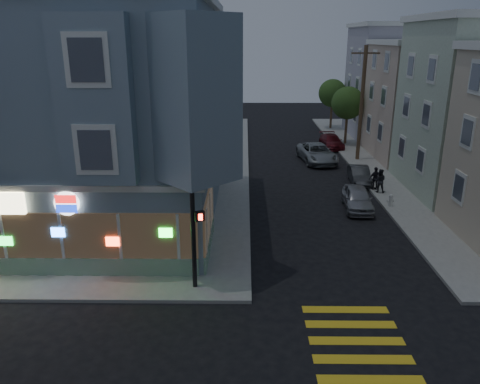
{
  "coord_description": "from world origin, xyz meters",
  "views": [
    {
      "loc": [
        2.73,
        -13.63,
        9.71
      ],
      "look_at": [
        2.5,
        6.72,
        2.96
      ],
      "focal_mm": 35.0,
      "sensor_mm": 36.0,
      "label": 1
    }
  ],
  "objects_px": {
    "parked_car_a": "(358,198)",
    "street_tree_far": "(332,93)",
    "parked_car_b": "(359,175)",
    "parked_car_c": "(332,141)",
    "utility_pole": "(362,102)",
    "street_tree_near": "(348,103)",
    "parked_car_d": "(317,153)",
    "pedestrian_b": "(375,178)",
    "fire_hydrant": "(391,200)",
    "pedestrian_a": "(380,181)",
    "traffic_signal": "(192,198)"
  },
  "relations": [
    {
      "from": "street_tree_near",
      "to": "street_tree_far",
      "type": "relative_size",
      "value": 1.0
    },
    {
      "from": "street_tree_near",
      "to": "pedestrian_a",
      "type": "height_order",
      "value": "street_tree_near"
    },
    {
      "from": "parked_car_d",
      "to": "traffic_signal",
      "type": "bearing_deg",
      "value": -118.4
    },
    {
      "from": "parked_car_c",
      "to": "fire_hydrant",
      "type": "distance_m",
      "value": 16.19
    },
    {
      "from": "parked_car_b",
      "to": "traffic_signal",
      "type": "bearing_deg",
      "value": -120.06
    },
    {
      "from": "street_tree_far",
      "to": "pedestrian_a",
      "type": "xyz_separation_m",
      "value": [
        -0.77,
        -22.7,
        -3.02
      ]
    },
    {
      "from": "street_tree_far",
      "to": "parked_car_a",
      "type": "distance_m",
      "value": 25.84
    },
    {
      "from": "utility_pole",
      "to": "street_tree_far",
      "type": "height_order",
      "value": "utility_pole"
    },
    {
      "from": "pedestrian_a",
      "to": "parked_car_c",
      "type": "relative_size",
      "value": 0.37
    },
    {
      "from": "utility_pole",
      "to": "parked_car_d",
      "type": "height_order",
      "value": "utility_pole"
    },
    {
      "from": "pedestrian_b",
      "to": "fire_hydrant",
      "type": "height_order",
      "value": "pedestrian_b"
    },
    {
      "from": "pedestrian_b",
      "to": "parked_car_c",
      "type": "distance_m",
      "value": 12.96
    },
    {
      "from": "parked_car_b",
      "to": "parked_car_c",
      "type": "height_order",
      "value": "parked_car_c"
    },
    {
      "from": "parked_car_a",
      "to": "street_tree_far",
      "type": "bearing_deg",
      "value": 88.1
    },
    {
      "from": "parked_car_c",
      "to": "pedestrian_b",
      "type": "bearing_deg",
      "value": -91.51
    },
    {
      "from": "street_tree_far",
      "to": "parked_car_a",
      "type": "bearing_deg",
      "value": -96.3
    },
    {
      "from": "parked_car_a",
      "to": "parked_car_b",
      "type": "bearing_deg",
      "value": 80.22
    },
    {
      "from": "parked_car_b",
      "to": "parked_car_d",
      "type": "xyz_separation_m",
      "value": [
        -2.1,
        5.87,
        0.15
      ]
    },
    {
      "from": "pedestrian_b",
      "to": "fire_hydrant",
      "type": "distance_m",
      "value": 3.26
    },
    {
      "from": "utility_pole",
      "to": "parked_car_c",
      "type": "xyz_separation_m",
      "value": [
        -1.3,
        4.79,
        -4.2
      ]
    },
    {
      "from": "parked_car_d",
      "to": "pedestrian_b",
      "type": "bearing_deg",
      "value": -78.37
    },
    {
      "from": "parked_car_b",
      "to": "parked_car_c",
      "type": "xyz_separation_m",
      "value": [
        0.0,
        11.07,
        0.01
      ]
    },
    {
      "from": "utility_pole",
      "to": "traffic_signal",
      "type": "relative_size",
      "value": 1.58
    },
    {
      "from": "street_tree_far",
      "to": "pedestrian_a",
      "type": "distance_m",
      "value": 22.91
    },
    {
      "from": "parked_car_a",
      "to": "parked_car_d",
      "type": "relative_size",
      "value": 0.74
    },
    {
      "from": "parked_car_b",
      "to": "pedestrian_a",
      "type": "bearing_deg",
      "value": -69.37
    },
    {
      "from": "pedestrian_a",
      "to": "parked_car_b",
      "type": "relative_size",
      "value": 0.43
    },
    {
      "from": "pedestrian_a",
      "to": "fire_hydrant",
      "type": "distance_m",
      "value": 2.72
    },
    {
      "from": "pedestrian_a",
      "to": "parked_car_c",
      "type": "bearing_deg",
      "value": -71.93
    },
    {
      "from": "utility_pole",
      "to": "pedestrian_a",
      "type": "distance_m",
      "value": 9.54
    },
    {
      "from": "fire_hydrant",
      "to": "pedestrian_a",
      "type": "bearing_deg",
      "value": 88.9
    },
    {
      "from": "street_tree_near",
      "to": "parked_car_b",
      "type": "distance_m",
      "value": 12.81
    },
    {
      "from": "parked_car_a",
      "to": "parked_car_d",
      "type": "distance_m",
      "value": 11.1
    },
    {
      "from": "pedestrian_b",
      "to": "parked_car_d",
      "type": "bearing_deg",
      "value": -84.9
    },
    {
      "from": "street_tree_far",
      "to": "parked_car_c",
      "type": "distance_m",
      "value": 9.91
    },
    {
      "from": "traffic_signal",
      "to": "pedestrian_b",
      "type": "bearing_deg",
      "value": 28.55
    },
    {
      "from": "pedestrian_b",
      "to": "parked_car_d",
      "type": "distance_m",
      "value": 8.2
    },
    {
      "from": "utility_pole",
      "to": "parked_car_b",
      "type": "relative_size",
      "value": 2.52
    },
    {
      "from": "street_tree_far",
      "to": "fire_hydrant",
      "type": "relative_size",
      "value": 7.03
    },
    {
      "from": "utility_pole",
      "to": "street_tree_far",
      "type": "bearing_deg",
      "value": 89.18
    },
    {
      "from": "parked_car_a",
      "to": "fire_hydrant",
      "type": "relative_size",
      "value": 5.18
    },
    {
      "from": "street_tree_near",
      "to": "fire_hydrant",
      "type": "distance_m",
      "value": 17.73
    },
    {
      "from": "parked_car_a",
      "to": "parked_car_c",
      "type": "xyz_separation_m",
      "value": [
        1.31,
        16.27,
        -0.07
      ]
    },
    {
      "from": "pedestrian_a",
      "to": "pedestrian_b",
      "type": "bearing_deg",
      "value": -61.85
    },
    {
      "from": "pedestrian_b",
      "to": "street_tree_far",
      "type": "bearing_deg",
      "value": -106.46
    },
    {
      "from": "parked_car_d",
      "to": "utility_pole",
      "type": "bearing_deg",
      "value": -0.73
    },
    {
      "from": "street_tree_near",
      "to": "street_tree_far",
      "type": "xyz_separation_m",
      "value": [
        0.0,
        8.0,
        0.0
      ]
    },
    {
      "from": "street_tree_near",
      "to": "traffic_signal",
      "type": "height_order",
      "value": "traffic_signal"
    },
    {
      "from": "pedestrian_b",
      "to": "parked_car_b",
      "type": "relative_size",
      "value": 0.43
    },
    {
      "from": "street_tree_near",
      "to": "parked_car_a",
      "type": "distance_m",
      "value": 18.0
    }
  ]
}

